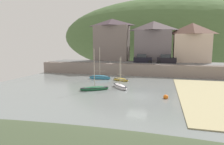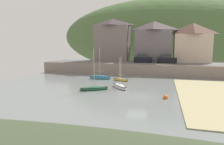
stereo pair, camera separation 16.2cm
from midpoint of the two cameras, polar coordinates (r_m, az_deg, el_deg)
The scene contains 13 objects.
ground at distance 15.74m, azimuth 7.76°, elevation -15.00°, with size 48.00×41.00×0.61m.
quay_seawall at distance 41.87m, azimuth 10.39°, elevation 1.05°, with size 48.00×9.40×2.40m.
hillside_backdrop at distance 79.24m, azimuth 14.65°, elevation 10.17°, with size 80.00×44.00×27.79m.
waterfront_building_left at distance 50.88m, azimuth -0.14°, elevation 9.63°, with size 8.94×5.06×10.62m.
waterfront_building_centre at distance 49.24m, azimuth 11.87°, elevation 8.99°, with size 8.83×5.97×9.71m.
waterfront_building_right at distance 49.57m, azimuth 22.21°, elevation 8.19°, with size 8.28×5.55×9.04m.
sailboat_white_hull at distance 28.93m, azimuth 2.17°, elevation -4.09°, with size 3.32×3.78×4.67m.
rowboat_small_beached at distance 27.79m, azimuth -5.32°, elevation -4.64°, with size 4.18×3.09×5.98m.
sailboat_blue_trim at distance 36.66m, azimuth -3.70°, elevation -1.43°, with size 4.19×0.98×6.14m.
sailboat_far_left at distance 34.89m, azimuth 2.46°, elevation -2.05°, with size 3.36×2.26×4.50m.
parked_car_near_slipway at distance 45.00m, azimuth 8.83°, elevation 3.92°, with size 4.19×1.92×1.95m.
parked_car_by_wall at distance 44.78m, azimuth 15.60°, elevation 3.70°, with size 4.24×2.08×1.95m.
mooring_buoy at distance 24.21m, azimuth 15.29°, elevation -6.95°, with size 0.59×0.59×0.59m.
Camera 1 is at (2.97, -23.99, 6.28)m, focal length 31.21 mm.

